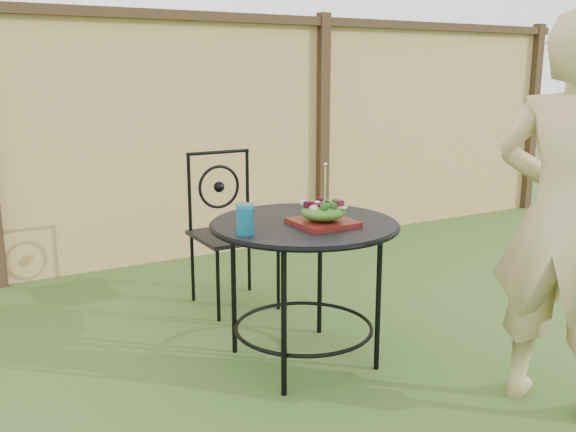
# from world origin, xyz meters

# --- Properties ---
(ground) EXTENTS (60.00, 60.00, 0.00)m
(ground) POSITION_xyz_m (0.00, 0.00, 0.00)
(ground) COLOR #254616
(ground) RESTS_ON ground
(fence) EXTENTS (8.00, 0.12, 1.90)m
(fence) POSITION_xyz_m (-0.00, 2.19, 0.95)
(fence) COLOR #DBB86C
(fence) RESTS_ON ground
(patio_table) EXTENTS (0.92, 0.92, 0.72)m
(patio_table) POSITION_xyz_m (-0.10, 0.14, 0.59)
(patio_table) COLOR black
(patio_table) RESTS_ON ground
(patio_chair) EXTENTS (0.46, 0.46, 0.95)m
(patio_chair) POSITION_xyz_m (-0.06, 1.09, 0.50)
(patio_chair) COLOR black
(patio_chair) RESTS_ON ground
(diner) EXTENTS (0.59, 0.72, 1.69)m
(diner) POSITION_xyz_m (0.62, -0.77, 0.84)
(diner) COLOR tan
(diner) RESTS_ON ground
(salad_plate) EXTENTS (0.27, 0.27, 0.02)m
(salad_plate) POSITION_xyz_m (-0.06, 0.04, 0.74)
(salad_plate) COLOR #46140A
(salad_plate) RESTS_ON patio_table
(salad) EXTENTS (0.21, 0.21, 0.08)m
(salad) POSITION_xyz_m (-0.06, 0.04, 0.79)
(salad) COLOR #235614
(salad) RESTS_ON salad_plate
(fork) EXTENTS (0.01, 0.01, 0.18)m
(fork) POSITION_xyz_m (-0.05, 0.04, 0.92)
(fork) COLOR silver
(fork) RESTS_ON salad
(drinking_glass) EXTENTS (0.08, 0.08, 0.14)m
(drinking_glass) POSITION_xyz_m (-0.45, 0.06, 0.79)
(drinking_glass) COLOR #0B5F82
(drinking_glass) RESTS_ON patio_table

